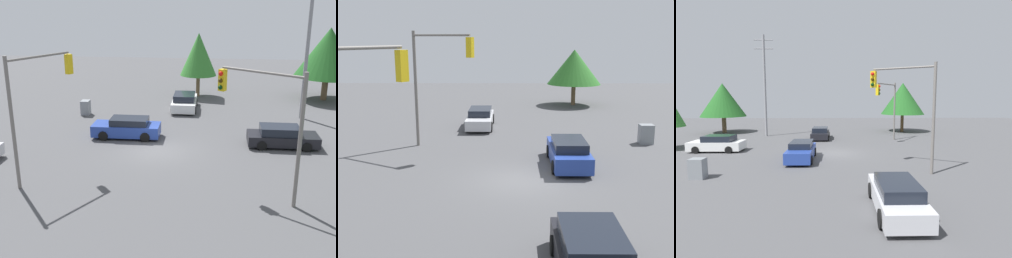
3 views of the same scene
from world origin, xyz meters
The scene contains 11 objects.
ground_plane centered at (0.00, 0.00, 0.00)m, with size 80.00×80.00×0.00m, color #4C4C4F.
sedan_silver centered at (2.68, -11.32, 0.65)m, with size 1.85×4.66×1.32m.
sedan_dark centered at (-1.65, 7.88, 0.64)m, with size 1.97×4.42×1.33m.
sedan_blue centered at (-2.36, -2.29, 0.67)m, with size 1.90×4.54×1.37m.
sedan_white centered at (-10.03, 1.09, 0.67)m, with size 4.40×2.07×1.39m.
traffic_signal_main centered at (5.57, 5.83, 4.30)m, with size 2.69×3.71×6.23m.
traffic_signal_cross centered at (4.65, -5.42, 4.53)m, with size 3.65×2.13×6.63m.
utility_pole_tall centered at (-8.37, 10.38, 6.28)m, with size 2.20×0.28×11.95m.
electrical_cabinet centered at (-7.61, -6.74, 0.58)m, with size 0.81×0.66×1.16m, color gray.
tree_behind centered at (9.14, 14.19, 4.52)m, with size 5.80×5.80×6.65m.
tree_far centered at (-14.83, 13.66, 4.33)m, with size 5.75×5.75×6.54m.
Camera 3 is at (0.35, -21.39, 4.52)m, focal length 28.00 mm.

